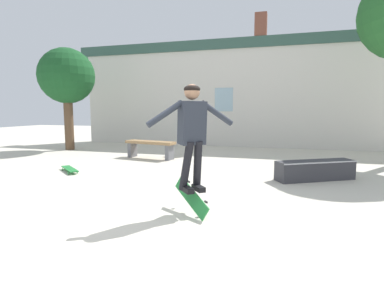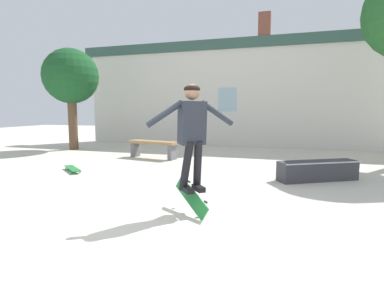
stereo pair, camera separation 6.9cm
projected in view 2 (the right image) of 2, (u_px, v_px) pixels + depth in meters
ground_plane at (134, 227)px, 3.69m from camera, size 40.00×40.00×0.00m
building_backdrop at (239, 91)px, 11.60m from camera, size 13.44×0.52×4.98m
tree_left at (71, 77)px, 10.62m from camera, size 1.93×1.93×3.59m
park_bench at (153, 146)px, 8.86m from camera, size 1.60×0.65×0.52m
skate_ledge at (318, 171)px, 6.09m from camera, size 1.63×1.16×0.40m
skater at (192, 128)px, 4.05m from camera, size 1.02×0.90×1.46m
skateboard_flipping at (191, 197)px, 4.18m from camera, size 0.67×0.61×0.44m
skateboard_resting at (73, 168)px, 7.00m from camera, size 0.79×0.68×0.08m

